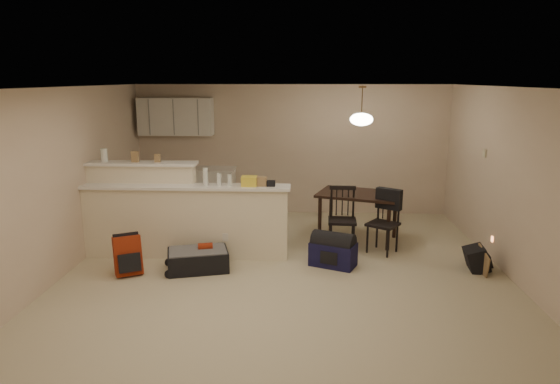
# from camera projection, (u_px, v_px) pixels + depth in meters

# --- Properties ---
(room) EXTENTS (7.00, 7.02, 2.50)m
(room) POSITION_uv_depth(u_px,v_px,m) (285.00, 189.00, 6.27)
(room) COLOR beige
(room) RESTS_ON ground
(breakfast_bar) EXTENTS (3.08, 0.58, 1.39)m
(breakfast_bar) POSITION_uv_depth(u_px,v_px,m) (170.00, 215.00, 7.45)
(breakfast_bar) COLOR #EFE2C1
(breakfast_bar) RESTS_ON ground
(upper_cabinets) EXTENTS (1.40, 0.34, 0.70)m
(upper_cabinets) POSITION_uv_depth(u_px,v_px,m) (176.00, 117.00, 9.46)
(upper_cabinets) COLOR white
(upper_cabinets) RESTS_ON room
(kitchen_counter) EXTENTS (1.80, 0.60, 0.90)m
(kitchen_counter) POSITION_uv_depth(u_px,v_px,m) (188.00, 193.00, 9.64)
(kitchen_counter) COLOR white
(kitchen_counter) RESTS_ON ground
(thermostat) EXTENTS (0.02, 0.12, 0.12)m
(thermostat) POSITION_uv_depth(u_px,v_px,m) (485.00, 153.00, 7.59)
(thermostat) COLOR beige
(thermostat) RESTS_ON room
(jar) EXTENTS (0.10, 0.10, 0.20)m
(jar) POSITION_uv_depth(u_px,v_px,m) (104.00, 155.00, 7.43)
(jar) COLOR silver
(jar) RESTS_ON breakfast_bar
(cereal_box) EXTENTS (0.10, 0.07, 0.16)m
(cereal_box) POSITION_uv_depth(u_px,v_px,m) (135.00, 157.00, 7.41)
(cereal_box) COLOR #98784E
(cereal_box) RESTS_ON breakfast_bar
(small_box) EXTENTS (0.08, 0.06, 0.12)m
(small_box) POSITION_uv_depth(u_px,v_px,m) (157.00, 158.00, 7.40)
(small_box) COLOR #98784E
(small_box) RESTS_ON breakfast_bar
(bottle_a) EXTENTS (0.07, 0.07, 0.26)m
(bottle_a) POSITION_uv_depth(u_px,v_px,m) (205.00, 177.00, 7.21)
(bottle_a) COLOR silver
(bottle_a) RESTS_ON breakfast_bar
(bottle_b) EXTENTS (0.06, 0.06, 0.18)m
(bottle_b) POSITION_uv_depth(u_px,v_px,m) (219.00, 180.00, 7.21)
(bottle_b) COLOR silver
(bottle_b) RESTS_ON breakfast_bar
(bag_lump) EXTENTS (0.22, 0.18, 0.14)m
(bag_lump) POSITION_uv_depth(u_px,v_px,m) (249.00, 181.00, 7.19)
(bag_lump) COLOR #98784E
(bag_lump) RESTS_ON breakfast_bar
(pouch) EXTENTS (0.12, 0.10, 0.08)m
(pouch) POSITION_uv_depth(u_px,v_px,m) (271.00, 183.00, 7.18)
(pouch) COLOR #98784E
(pouch) RESTS_ON breakfast_bar
(extra_item_x) EXTENTS (0.06, 0.06, 0.16)m
(extra_item_x) POSITION_uv_depth(u_px,v_px,m) (230.00, 180.00, 7.20)
(extra_item_x) COLOR silver
(extra_item_x) RESTS_ON breakfast_bar
(extra_item_y) EXTENTS (0.14, 0.10, 0.13)m
(extra_item_y) POSITION_uv_depth(u_px,v_px,m) (262.00, 181.00, 7.18)
(extra_item_y) COLOR #98784E
(extra_item_y) RESTS_ON breakfast_bar
(dining_table) EXTENTS (1.47, 1.21, 0.79)m
(dining_table) POSITION_uv_depth(u_px,v_px,m) (359.00, 199.00, 8.11)
(dining_table) COLOR black
(dining_table) RESTS_ON ground
(pendant_lamp) EXTENTS (0.36, 0.36, 0.62)m
(pendant_lamp) POSITION_uv_depth(u_px,v_px,m) (361.00, 119.00, 7.82)
(pendant_lamp) COLOR brown
(pendant_lamp) RESTS_ON room
(dining_chair_near) EXTENTS (0.45, 0.43, 0.98)m
(dining_chair_near) POSITION_uv_depth(u_px,v_px,m) (342.00, 219.00, 7.70)
(dining_chair_near) COLOR black
(dining_chair_near) RESTS_ON ground
(dining_chair_far) EXTENTS (0.57, 0.56, 0.95)m
(dining_chair_far) POSITION_uv_depth(u_px,v_px,m) (383.00, 222.00, 7.55)
(dining_chair_far) COLOR black
(dining_chair_far) RESTS_ON ground
(suitcase) EXTENTS (0.93, 0.72, 0.28)m
(suitcase) POSITION_uv_depth(u_px,v_px,m) (198.00, 260.00, 6.94)
(suitcase) COLOR black
(suitcase) RESTS_ON ground
(red_backpack) EXTENTS (0.42, 0.36, 0.53)m
(red_backpack) POSITION_uv_depth(u_px,v_px,m) (128.00, 255.00, 6.76)
(red_backpack) COLOR maroon
(red_backpack) RESTS_ON ground
(navy_duffel) EXTENTS (0.71, 0.56, 0.34)m
(navy_duffel) POSITION_uv_depth(u_px,v_px,m) (333.00, 254.00, 7.08)
(navy_duffel) COLOR #14133D
(navy_duffel) RESTS_ON ground
(black_daypack) EXTENTS (0.29, 0.39, 0.32)m
(black_daypack) POSITION_uv_depth(u_px,v_px,m) (476.00, 259.00, 6.92)
(black_daypack) COLOR black
(black_daypack) RESTS_ON ground
(cardboard_sheet) EXTENTS (0.02, 0.43, 0.33)m
(cardboard_sheet) POSITION_uv_depth(u_px,v_px,m) (482.00, 262.00, 6.81)
(cardboard_sheet) COLOR #98784E
(cardboard_sheet) RESTS_ON ground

